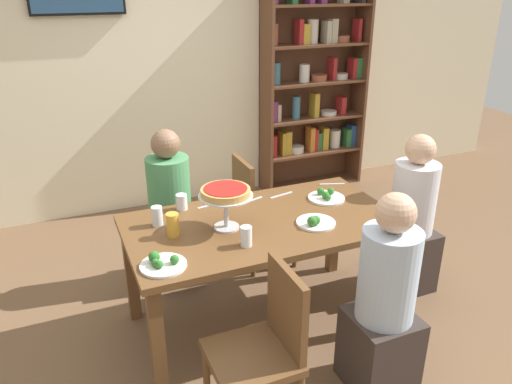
{
  "coord_description": "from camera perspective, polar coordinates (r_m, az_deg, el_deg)",
  "views": [
    {
      "loc": [
        -1.09,
        -2.45,
        2.08
      ],
      "look_at": [
        0.0,
        0.1,
        0.89
      ],
      "focal_mm": 34.99,
      "sensor_mm": 36.0,
      "label": 1
    }
  ],
  "objects": [
    {
      "name": "dining_table",
      "position": [
        3.03,
        0.74,
        -4.89
      ],
      "size": [
        1.62,
        0.88,
        0.74
      ],
      "color": "brown",
      "rests_on": "ground_plane"
    },
    {
      "name": "ground_plane",
      "position": [
        3.39,
        0.69,
        -14.6
      ],
      "size": [
        12.0,
        12.0,
        0.0
      ],
      "primitive_type": "plane",
      "color": "brown"
    },
    {
      "name": "diner_near_right",
      "position": [
        2.75,
        14.42,
        -12.87
      ],
      "size": [
        0.34,
        0.34,
        1.15
      ],
      "rotation": [
        0.0,
        0.0,
        1.57
      ],
      "color": "#382D28",
      "rests_on": "ground_plane"
    },
    {
      "name": "bookshelf",
      "position": [
        5.22,
        6.6,
        12.43
      ],
      "size": [
        1.1,
        0.3,
        2.21
      ],
      "color": "brown",
      "rests_on": "ground_plane"
    },
    {
      "name": "beer_glass_amber_tall",
      "position": [
        2.83,
        -9.5,
        -3.74
      ],
      "size": [
        0.07,
        0.07,
        0.14
      ],
      "primitive_type": "cylinder",
      "color": "gold",
      "rests_on": "dining_table"
    },
    {
      "name": "water_glass_clear_near",
      "position": [
        3.15,
        -8.5,
        -1.14
      ],
      "size": [
        0.07,
        0.07,
        0.1
      ],
      "primitive_type": "cylinder",
      "color": "white",
      "rests_on": "dining_table"
    },
    {
      "name": "diner_head_east",
      "position": [
        3.65,
        17.22,
        -3.67
      ],
      "size": [
        0.34,
        0.34,
        1.15
      ],
      "rotation": [
        0.0,
        0.0,
        3.14
      ],
      "color": "#382D28",
      "rests_on": "ground_plane"
    },
    {
      "name": "water_glass_clear_spare",
      "position": [
        2.97,
        -11.24,
        -2.73
      ],
      "size": [
        0.06,
        0.06,
        0.12
      ],
      "primitive_type": "cylinder",
      "color": "white",
      "rests_on": "dining_table"
    },
    {
      "name": "salad_plate_far_diner",
      "position": [
        2.96,
        6.78,
        -3.43
      ],
      "size": [
        0.23,
        0.23,
        0.07
      ],
      "color": "white",
      "rests_on": "dining_table"
    },
    {
      "name": "cutlery_knife_far",
      "position": [
        3.07,
        14.56,
        -3.36
      ],
      "size": [
        0.18,
        0.07,
        0.0
      ],
      "primitive_type": "cube",
      "rotation": [
        0.0,
        0.0,
        0.31
      ],
      "color": "silver",
      "rests_on": "dining_table"
    },
    {
      "name": "cutlery_spare_fork",
      "position": [
        3.56,
        8.69,
        0.91
      ],
      "size": [
        0.17,
        0.08,
        0.0
      ],
      "primitive_type": "cube",
      "rotation": [
        0.0,
        0.0,
        2.8
      ],
      "color": "silver",
      "rests_on": "dining_table"
    },
    {
      "name": "cutlery_fork_far",
      "position": [
        3.26,
        -0.54,
        -0.98
      ],
      "size": [
        0.18,
        0.07,
        0.0
      ],
      "primitive_type": "cube",
      "rotation": [
        0.0,
        0.0,
        3.44
      ],
      "color": "silver",
      "rests_on": "dining_table"
    },
    {
      "name": "chair_far_right",
      "position": [
        3.78,
        0.09,
        -1.7
      ],
      "size": [
        0.4,
        0.4,
        0.87
      ],
      "rotation": [
        0.0,
        0.0,
        -1.57
      ],
      "color": "brown",
      "rests_on": "ground_plane"
    },
    {
      "name": "cutlery_knife_near",
      "position": [
        3.2,
        -5.25,
        -1.51
      ],
      "size": [
        0.18,
        0.04,
        0.0
      ],
      "primitive_type": "cube",
      "rotation": [
        0.0,
        0.0,
        3.3
      ],
      "color": "silver",
      "rests_on": "dining_table"
    },
    {
      "name": "cutlery_fork_near",
      "position": [
        3.34,
        2.93,
        -0.35
      ],
      "size": [
        0.18,
        0.05,
        0.0
      ],
      "primitive_type": "cube",
      "rotation": [
        0.0,
        0.0,
        3.35
      ],
      "color": "silver",
      "rests_on": "dining_table"
    },
    {
      "name": "deep_dish_pizza_stand",
      "position": [
        2.83,
        -3.48,
        -0.38
      ],
      "size": [
        0.31,
        0.31,
        0.25
      ],
      "color": "silver",
      "rests_on": "dining_table"
    },
    {
      "name": "salad_plate_spare",
      "position": [
        2.58,
        -10.69,
        -8.0
      ],
      "size": [
        0.24,
        0.24,
        0.07
      ],
      "color": "white",
      "rests_on": "dining_table"
    },
    {
      "name": "diner_far_left",
      "position": [
        3.64,
        -9.69,
        -2.94
      ],
      "size": [
        0.34,
        0.34,
        1.15
      ],
      "rotation": [
        0.0,
        0.0,
        -1.57
      ],
      "color": "#382D28",
      "rests_on": "ground_plane"
    },
    {
      "name": "water_glass_clear_far",
      "position": [
        2.7,
        -1.12,
        -5.08
      ],
      "size": [
        0.06,
        0.06,
        0.11
      ],
      "primitive_type": "cylinder",
      "color": "white",
      "rests_on": "dining_table"
    },
    {
      "name": "chair_near_left",
      "position": [
        2.47,
        1.05,
        -16.97
      ],
      "size": [
        0.4,
        0.4,
        0.87
      ],
      "rotation": [
        0.0,
        0.0,
        1.57
      ],
      "color": "brown",
      "rests_on": "ground_plane"
    },
    {
      "name": "salad_plate_near_diner",
      "position": [
        3.31,
        8.02,
        -0.51
      ],
      "size": [
        0.24,
        0.24,
        0.06
      ],
      "color": "white",
      "rests_on": "dining_table"
    },
    {
      "name": "rear_partition",
      "position": [
        4.82,
        -10.18,
        14.81
      ],
      "size": [
        8.0,
        0.12,
        2.8
      ],
      "primitive_type": "cube",
      "color": "beige",
      "rests_on": "ground_plane"
    }
  ]
}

